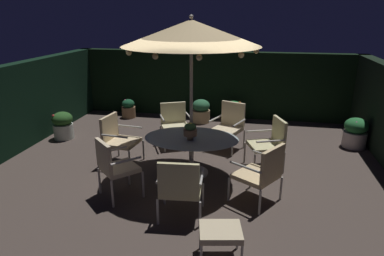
% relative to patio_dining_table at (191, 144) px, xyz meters
% --- Properties ---
extents(ground_plane, '(8.12, 7.78, 0.02)m').
position_rel_patio_dining_table_xyz_m(ground_plane, '(-0.09, 0.17, -0.60)').
color(ground_plane, '#443832').
extents(hedge_backdrop_rear, '(8.12, 0.30, 1.88)m').
position_rel_patio_dining_table_xyz_m(hedge_backdrop_rear, '(-0.09, 3.91, 0.35)').
color(hedge_backdrop_rear, black).
rests_on(hedge_backdrop_rear, ground_plane).
extents(hedge_backdrop_left, '(0.30, 7.78, 1.88)m').
position_rel_patio_dining_table_xyz_m(hedge_backdrop_left, '(-4.00, 0.17, 0.35)').
color(hedge_backdrop_left, black).
rests_on(hedge_backdrop_left, ground_plane).
extents(patio_dining_table, '(1.75, 1.28, 0.73)m').
position_rel_patio_dining_table_xyz_m(patio_dining_table, '(0.00, 0.00, 0.00)').
color(patio_dining_table, '#BCB0A9').
rests_on(patio_dining_table, ground_plane).
extents(patio_umbrella, '(2.37, 2.37, 2.88)m').
position_rel_patio_dining_table_xyz_m(patio_umbrella, '(-0.00, -0.00, 1.99)').
color(patio_umbrella, '#B7AEA4').
rests_on(patio_umbrella, ground_plane).
extents(centerpiece_planter, '(0.24, 0.24, 0.33)m').
position_rel_patio_dining_table_xyz_m(centerpiece_planter, '(0.01, -0.13, 0.32)').
color(centerpiece_planter, olive).
rests_on(centerpiece_planter, patio_dining_table).
extents(patio_chair_north, '(0.82, 0.80, 0.97)m').
position_rel_patio_dining_table_xyz_m(patio_chair_north, '(-0.65, 1.39, -0.03)').
color(patio_chair_north, '#B5B3A7').
rests_on(patio_chair_north, ground_plane).
extents(patio_chair_northeast, '(0.69, 0.72, 0.99)m').
position_rel_patio_dining_table_xyz_m(patio_chair_northeast, '(-1.53, 0.18, -0.02)').
color(patio_chair_northeast, '#B6B4AA').
rests_on(patio_chair_northeast, ground_plane).
extents(patio_chair_east, '(0.80, 0.80, 1.01)m').
position_rel_patio_dining_table_xyz_m(patio_chair_east, '(-1.05, -1.11, 0.00)').
color(patio_chair_east, '#B9B1AB').
rests_on(patio_chair_east, ground_plane).
extents(patio_chair_southeast, '(0.69, 0.64, 0.97)m').
position_rel_patio_dining_table_xyz_m(patio_chair_southeast, '(0.13, -1.53, -0.04)').
color(patio_chair_southeast, '#B3B3AC').
rests_on(patio_chair_southeast, ground_plane).
extents(patio_chair_south, '(0.87, 0.87, 0.99)m').
position_rel_patio_dining_table_xyz_m(patio_chair_south, '(1.29, -0.84, -0.03)').
color(patio_chair_south, '#B3B1A8').
rests_on(patio_chair_south, ground_plane).
extents(patio_chair_southwest, '(0.79, 0.79, 1.00)m').
position_rel_patio_dining_table_xyz_m(patio_chair_southwest, '(1.44, 0.53, -0.02)').
color(patio_chair_southwest, '#BAB1A6').
rests_on(patio_chair_southwest, ground_plane).
extents(patio_chair_west, '(0.80, 0.81, 1.02)m').
position_rel_patio_dining_table_xyz_m(patio_chair_west, '(0.58, 1.43, -0.02)').
color(patio_chair_west, '#B2B0A6').
rests_on(patio_chair_west, ground_plane).
extents(ottoman_footrest, '(0.58, 0.51, 0.43)m').
position_rel_patio_dining_table_xyz_m(ottoman_footrest, '(0.81, -2.29, -0.21)').
color(ottoman_footrest, '#B4AFA4').
rests_on(ottoman_footrest, ground_plane).
extents(potted_plant_left_far, '(0.44, 0.44, 0.59)m').
position_rel_patio_dining_table_xyz_m(potted_plant_left_far, '(0.53, 3.41, -0.28)').
color(potted_plant_left_far, beige).
rests_on(potted_plant_left_far, ground_plane).
extents(potted_plant_left_near, '(0.39, 0.39, 0.54)m').
position_rel_patio_dining_table_xyz_m(potted_plant_left_near, '(-2.49, 3.25, -0.32)').
color(potted_plant_left_near, '#8D6847').
rests_on(potted_plant_left_near, ground_plane).
extents(potted_plant_right_far, '(0.48, 0.48, 0.66)m').
position_rel_patio_dining_table_xyz_m(potted_plant_right_far, '(-3.40, 1.29, -0.25)').
color(potted_plant_right_far, beige).
rests_on(potted_plant_right_far, ground_plane).
extents(potted_plant_back_right, '(0.52, 0.52, 0.68)m').
position_rel_patio_dining_table_xyz_m(potted_plant_back_right, '(3.37, 2.03, -0.25)').
color(potted_plant_back_right, beige).
rests_on(potted_plant_back_right, ground_plane).
extents(potted_plant_back_left, '(0.50, 0.50, 0.64)m').
position_rel_patio_dining_table_xyz_m(potted_plant_back_left, '(-0.35, 3.21, -0.27)').
color(potted_plant_back_left, tan).
rests_on(potted_plant_back_left, ground_plane).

